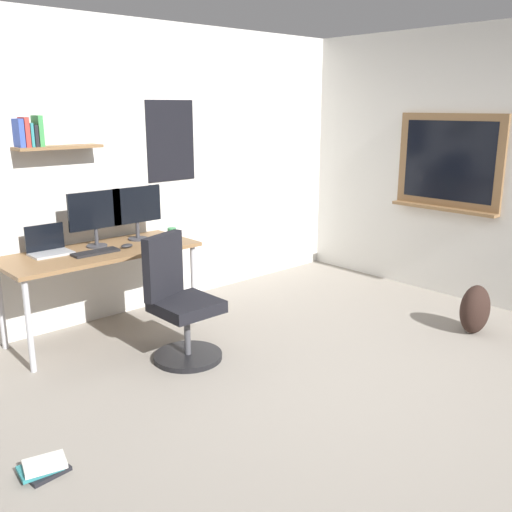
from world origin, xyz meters
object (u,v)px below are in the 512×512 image
computer_mouse (127,246)px  coffee_mug (172,233)px  monitor_secondary (137,209)px  monitor_primary (95,215)px  desk (100,258)px  laptop (49,247)px  keyboard (96,252)px  backpack (475,309)px  book_stack_on_floor (44,468)px  office_chair (180,307)px

computer_mouse → coffee_mug: coffee_mug is taller
monitor_secondary → monitor_primary: bearing=180.0°
desk → laptop: size_ratio=5.05×
monitor_primary → computer_mouse: size_ratio=4.46×
monitor_secondary → keyboard: 0.60m
coffee_mug → backpack: 2.68m
coffee_mug → book_stack_on_floor: size_ratio=0.36×
monitor_primary → laptop: bearing=173.0°
laptop → monitor_primary: bearing=-7.0°
coffee_mug → book_stack_on_floor: 2.46m
laptop → monitor_secondary: bearing=-3.5°
laptop → book_stack_on_floor: (-0.80, -1.65, -0.75)m
monitor_primary → book_stack_on_floor: size_ratio=1.84×
backpack → desk: bearing=138.2°
laptop → keyboard: laptop is taller
desk → monitor_primary: monitor_primary is taller
keyboard → book_stack_on_floor: size_ratio=1.47×
office_chair → laptop: bearing=120.4°
keyboard → coffee_mug: size_ratio=4.02×
laptop → monitor_secondary: (0.78, -0.05, 0.22)m
keyboard → backpack: (2.40, -1.99, -0.54)m
computer_mouse → backpack: size_ratio=0.25×
book_stack_on_floor → computer_mouse: bearing=46.1°
monitor_primary → monitor_secondary: (0.39, 0.00, 0.00)m
backpack → book_stack_on_floor: backpack is taller
book_stack_on_floor → monitor_secondary: bearing=45.4°
computer_mouse → book_stack_on_floor: 2.08m
desk → coffee_mug: (0.68, -0.03, 0.11)m
coffee_mug → backpack: coffee_mug is taller
keyboard → monitor_secondary: bearing=21.0°
laptop → coffee_mug: (1.04, -0.19, -0.01)m
computer_mouse → coffee_mug: bearing=5.9°
office_chair → computer_mouse: (-0.01, 0.72, 0.34)m
monitor_primary → backpack: size_ratio=1.11×
monitor_secondary → backpack: monitor_secondary is taller
desk → coffee_mug: coffee_mug is taller
laptop → monitor_primary: monitor_primary is taller
monitor_secondary → keyboard: monitor_secondary is taller
computer_mouse → backpack: computer_mouse is taller
keyboard → coffee_mug: coffee_mug is taller
monitor_primary → keyboard: (-0.12, -0.20, -0.26)m
coffee_mug → monitor_primary: bearing=167.3°
monitor_secondary → backpack: 3.00m
keyboard → computer_mouse: (0.28, 0.00, 0.01)m
monitor_primary → coffee_mug: size_ratio=5.04×
keyboard → backpack: size_ratio=0.88×
laptop → computer_mouse: (0.55, -0.24, -0.04)m
desk → monitor_primary: 0.36m
monitor_primary → monitor_secondary: same height
keyboard → computer_mouse: size_ratio=3.56×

